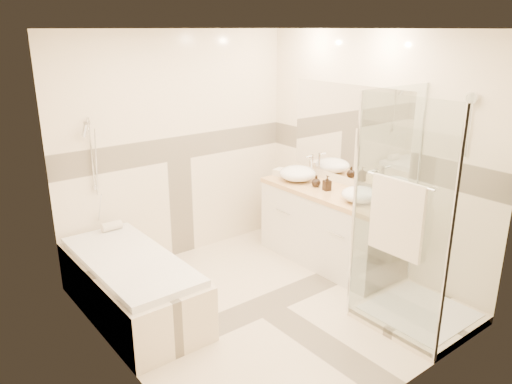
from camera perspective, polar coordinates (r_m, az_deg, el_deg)
room at (r=4.38m, az=1.45°, el=1.70°), size 2.82×3.02×2.52m
bathtub at (r=4.73m, az=-14.05°, el=-10.03°), size 0.75×1.70×0.56m
vanity at (r=5.55m, az=8.05°, el=-3.93°), size 0.58×1.62×0.85m
shower_enclosure at (r=4.59m, az=17.04°, el=-8.48°), size 0.96×0.93×2.04m
vessel_sink_near at (r=5.68m, az=4.77°, el=2.13°), size 0.42×0.42×0.17m
vessel_sink_far at (r=5.09m, az=11.78°, el=-0.27°), size 0.37×0.37×0.15m
faucet_near at (r=5.81m, az=6.36°, el=3.18°), size 0.11×0.03×0.27m
faucet_far at (r=5.21m, az=13.39°, el=1.27°), size 0.13×0.03×0.31m
amenity_bottle_a at (r=5.37m, az=8.12°, el=1.02°), size 0.09×0.09×0.16m
amenity_bottle_b at (r=5.48m, az=6.89°, el=1.26°), size 0.11×0.11×0.13m
folded_towels at (r=5.86m, az=3.26°, el=2.20°), size 0.20×0.27×0.08m
rolled_towel at (r=5.24m, az=-16.17°, el=-3.75°), size 0.20×0.09×0.09m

